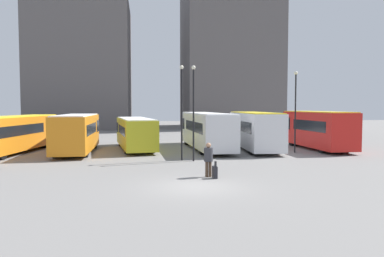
% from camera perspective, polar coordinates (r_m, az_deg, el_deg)
% --- Properties ---
extents(ground_plane, '(160.00, 160.00, 0.00)m').
position_cam_1_polar(ground_plane, '(17.77, 0.56, -8.86)').
color(ground_plane, slate).
extents(building_block_left, '(16.14, 17.45, 21.81)m').
position_cam_1_polar(building_block_left, '(69.72, -16.20, 9.11)').
color(building_block_left, '#5B5656').
rests_on(building_block_left, ground_plane).
extents(building_block_right, '(16.47, 16.49, 40.94)m').
position_cam_1_polar(building_block_right, '(72.23, 5.61, 16.72)').
color(building_block_right, '#5B5656').
rests_on(building_block_right, ground_plane).
extents(bus_0, '(4.18, 12.68, 3.01)m').
position_cam_1_polar(bus_0, '(33.57, -25.39, -0.57)').
color(bus_0, orange).
rests_on(bus_0, ground_plane).
extents(bus_1, '(2.79, 9.52, 3.11)m').
position_cam_1_polar(bus_1, '(31.91, -17.15, -0.52)').
color(bus_1, orange).
rests_on(bus_1, ground_plane).
extents(bus_2, '(3.88, 10.13, 2.75)m').
position_cam_1_polar(bus_2, '(33.34, -8.66, -0.57)').
color(bus_2, gold).
rests_on(bus_2, ground_plane).
extents(bus_3, '(3.20, 12.43, 3.21)m').
position_cam_1_polar(bus_3, '(33.26, 2.04, -0.10)').
color(bus_3, silver).
rests_on(bus_3, ground_plane).
extents(bus_4, '(3.09, 10.42, 3.27)m').
position_cam_1_polar(bus_4, '(33.15, 9.48, -0.13)').
color(bus_4, silver).
rests_on(bus_4, ground_plane).
extents(bus_5, '(2.76, 9.55, 3.34)m').
position_cam_1_polar(bus_5, '(35.03, 18.48, -0.02)').
color(bus_5, red).
rests_on(bus_5, ground_plane).
extents(traveler, '(0.49, 0.49, 1.84)m').
position_cam_1_polar(traveler, '(20.04, 2.52, -4.30)').
color(traveler, '#4C3828').
rests_on(traveler, ground_plane).
extents(suitcase, '(0.23, 0.44, 0.93)m').
position_cam_1_polar(suitcase, '(19.77, 3.50, -6.65)').
color(suitcase, black).
rests_on(suitcase, ground_plane).
extents(lamp_post_0, '(0.28, 0.28, 6.62)m').
position_cam_1_polar(lamp_post_0, '(31.58, 15.49, 3.36)').
color(lamp_post_0, black).
rests_on(lamp_post_0, ground_plane).
extents(lamp_post_1, '(0.28, 0.28, 6.61)m').
position_cam_1_polar(lamp_post_1, '(25.98, -1.58, 3.49)').
color(lamp_post_1, black).
rests_on(lamp_post_1, ground_plane).
extents(lamp_post_3, '(0.28, 0.28, 6.56)m').
position_cam_1_polar(lamp_post_3, '(25.64, 0.23, 3.44)').
color(lamp_post_3, black).
rests_on(lamp_post_3, ground_plane).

